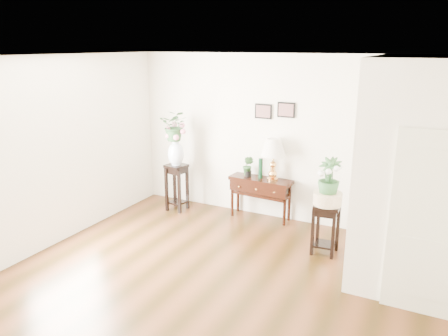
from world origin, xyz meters
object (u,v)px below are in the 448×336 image
Objects in this scene: plant_stand_b at (325,229)px; plant_stand_a at (177,187)px; console_table at (260,198)px; table_lamp at (273,160)px.

plant_stand_a is at bearing 169.93° from plant_stand_b.
plant_stand_a is 2.90m from plant_stand_b.
plant_stand_a is 1.14× the size of plant_stand_b.
plant_stand_a is at bearing -164.78° from console_table.
table_lamp is at bearing 3.60° from console_table.
plant_stand_b is (2.85, -0.51, -0.05)m from plant_stand_a.
plant_stand_a is (-1.72, -0.31, -0.65)m from table_lamp.
plant_stand_b is (1.13, -0.82, -0.70)m from table_lamp.
plant_stand_b is (1.34, -0.82, 0.01)m from console_table.
table_lamp is at bearing 144.15° from plant_stand_b.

